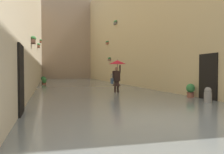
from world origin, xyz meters
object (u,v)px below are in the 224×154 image
at_px(potted_plant_mid_left, 190,91).
at_px(potted_plant_mid_right, 44,81).
at_px(potted_plant_far_right, 43,79).
at_px(mooring_bollard, 208,97).
at_px(person_wading, 117,70).

xyz_separation_m(potted_plant_mid_left, potted_plant_mid_right, (6.81, -12.35, -0.01)).
distance_m(potted_plant_far_right, mooring_bollard, 19.62).
xyz_separation_m(potted_plant_mid_right, mooring_bollard, (-6.46, 13.90, -0.06)).
distance_m(potted_plant_mid_left, mooring_bollard, 1.59).
distance_m(potted_plant_far_right, potted_plant_mid_right, 4.57).
height_order(person_wading, mooring_bollard, person_wading).
height_order(potted_plant_mid_left, potted_plant_far_right, potted_plant_mid_left).
distance_m(potted_plant_mid_left, potted_plant_far_right, 18.29).
distance_m(person_wading, mooring_bollard, 5.44).
bearing_deg(potted_plant_mid_left, person_wading, -51.21).
relative_size(potted_plant_mid_left, potted_plant_far_right, 1.02).
relative_size(person_wading, potted_plant_mid_left, 2.59).
height_order(potted_plant_far_right, mooring_bollard, potted_plant_far_right).
relative_size(potted_plant_far_right, mooring_bollard, 1.03).
distance_m(potted_plant_mid_left, potted_plant_mid_right, 14.10).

